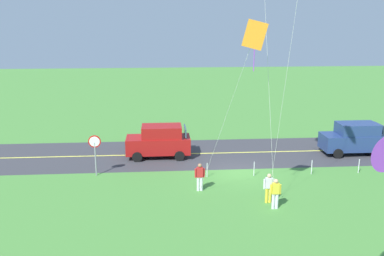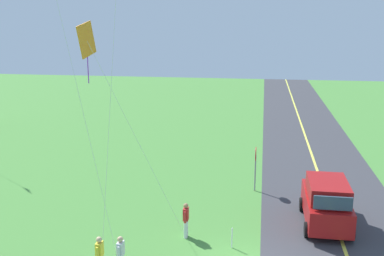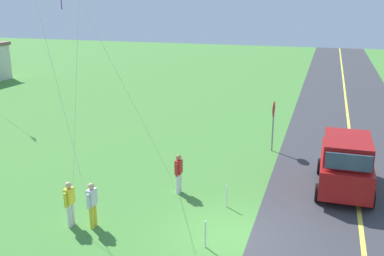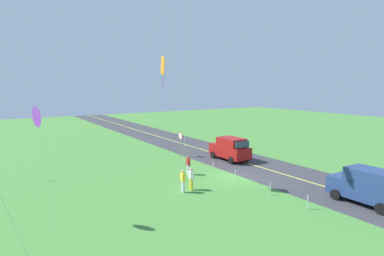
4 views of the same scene
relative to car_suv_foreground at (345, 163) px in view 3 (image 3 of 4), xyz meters
name	(u,v)px [view 3 (image 3 of 4)]	position (x,y,z in m)	size (l,w,h in m)	color
ground_plane	(233,238)	(-4.90, 3.47, -1.20)	(120.00, 120.00, 0.10)	#478438
car_suv_foreground	(345,163)	(0.00, 0.00, 0.00)	(4.40, 2.12, 2.24)	maroon
stop_sign	(273,116)	(3.89, 3.37, 0.65)	(0.76, 0.08, 2.56)	gray
person_adult_near	(92,203)	(-5.67, 8.12, -0.29)	(0.58, 0.22, 1.60)	yellow
person_adult_companion	(70,202)	(-5.82, 8.88, -0.29)	(0.58, 0.22, 1.60)	silver
person_child_watcher	(179,172)	(-2.24, 6.25, -0.29)	(0.58, 0.22, 1.60)	silver
fence_post_2	(205,234)	(-5.78, 4.17, -0.70)	(0.05, 0.05, 0.90)	silver
fence_post_3	(226,195)	(-2.88, 4.17, -0.70)	(0.05, 0.05, 0.90)	silver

